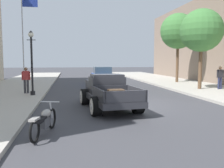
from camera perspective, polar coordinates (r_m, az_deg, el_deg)
ground_plane at (r=12.41m, az=4.11°, el=-4.87°), size 140.00×140.00×0.00m
hotrod_truck_gunmetal at (r=11.57m, az=-1.08°, el=-1.83°), size 2.53×5.06×1.58m
motorcycle_parked at (r=7.66m, az=-15.48°, el=-8.17°), size 0.76×2.07×0.93m
car_background_blue at (r=22.91m, az=-2.31°, el=1.81°), size 1.91×4.32×1.65m
pedestrian_sidewalk_left at (r=16.49m, az=-19.32°, el=1.20°), size 0.53×0.22×1.65m
pedestrian_sidewalk_right at (r=19.47m, az=23.78°, el=1.65°), size 0.53×0.22×1.65m
street_lamp_near at (r=15.47m, az=-18.14°, el=5.79°), size 0.50×0.32×3.85m
flagpole at (r=28.91m, az=-19.61°, el=12.19°), size 1.74×0.16×9.16m
street_tree_nearest at (r=19.24m, az=20.05°, el=11.55°), size 3.08×3.08×5.78m
street_tree_second at (r=24.79m, az=15.09°, el=11.72°), size 3.38×3.38×6.57m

